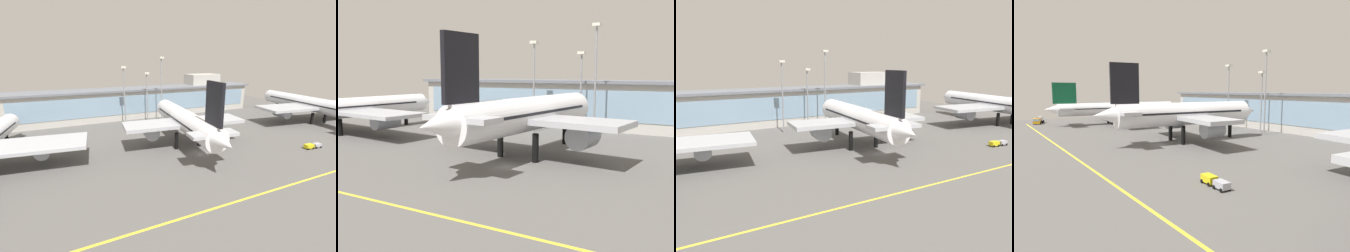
% 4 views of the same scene
% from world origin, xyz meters
% --- Properties ---
extents(ground_plane, '(180.00, 180.00, 0.00)m').
position_xyz_m(ground_plane, '(0.00, 0.00, 0.00)').
color(ground_plane, '#5B5956').
extents(taxiway_centreline_stripe, '(144.00, 0.50, 0.01)m').
position_xyz_m(taxiway_centreline_stripe, '(0.00, -22.00, 0.01)').
color(taxiway_centreline_stripe, yellow).
rests_on(taxiway_centreline_stripe, ground).
extents(terminal_building, '(113.16, 14.00, 18.30)m').
position_xyz_m(terminal_building, '(1.70, 50.68, 7.07)').
color(terminal_building, beige).
rests_on(terminal_building, ground).
extents(airliner_near_right, '(37.48, 50.07, 20.73)m').
position_xyz_m(airliner_near_right, '(-0.50, 8.61, 7.61)').
color(airliner_near_right, black).
rests_on(airliner_near_right, ground).
extents(airliner_far_right, '(49.07, 60.79, 19.73)m').
position_xyz_m(airliner_far_right, '(61.66, 10.79, 7.21)').
color(airliner_far_right, black).
rests_on(airliner_far_right, ground).
extents(baggage_tug_near, '(5.71, 2.18, 1.40)m').
position_xyz_m(baggage_tug_near, '(32.65, -10.05, 0.79)').
color(baggage_tug_near, black).
rests_on(baggage_tug_near, ground).
extents(apron_light_mast_west, '(1.80, 1.80, 20.40)m').
position_xyz_m(apron_light_mast_west, '(-1.39, 40.64, 13.65)').
color(apron_light_mast_west, gray).
rests_on(apron_light_mast_west, ground).
extents(apron_light_mast_centre, '(1.80, 1.80, 23.05)m').
position_xyz_m(apron_light_mast_centre, '(-12.14, 35.72, 15.14)').
color(apron_light_mast_centre, gray).
rests_on(apron_light_mast_centre, ground).
extents(apron_light_mast_east, '(1.80, 1.80, 26.53)m').
position_xyz_m(apron_light_mast_east, '(3.47, 36.56, 17.06)').
color(apron_light_mast_east, gray).
rests_on(apron_light_mast_east, ground).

